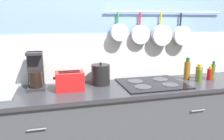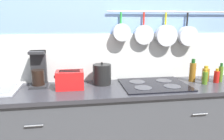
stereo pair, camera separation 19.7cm
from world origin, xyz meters
name	(u,v)px [view 1 (the left image)]	position (x,y,z in m)	size (l,w,h in m)	color
wall_back	(108,44)	(0.00, 0.32, 1.27)	(7.20, 0.16, 2.60)	#7293C6
cabinet_base	(116,134)	(0.00, 0.00, 0.44)	(2.78, 0.55, 0.87)	#3F4247
countertop	(116,89)	(0.00, 0.00, 0.89)	(2.82, 0.57, 0.03)	#2D2D33
coffee_maker	(36,74)	(-0.71, 0.16, 1.05)	(0.15, 0.18, 0.33)	#262628
toaster	(70,81)	(-0.42, 0.03, 0.99)	(0.26, 0.17, 0.17)	red
kettle	(101,75)	(-0.12, 0.13, 1.01)	(0.18, 0.18, 0.22)	black
cooktop	(152,83)	(0.37, 0.02, 0.91)	(0.62, 0.50, 0.01)	black
bottle_cooking_wine	(187,70)	(0.80, 0.10, 1.01)	(0.06, 0.06, 0.23)	#8C5919
bottle_vinegar	(200,75)	(0.87, -0.02, 0.97)	(0.05, 0.05, 0.15)	#4C721E
bottle_olive_oil	(199,72)	(0.95, 0.09, 0.98)	(0.07, 0.07, 0.16)	#8C5919
bottle_sesame_oil	(210,74)	(1.02, 0.01, 0.97)	(0.05, 0.05, 0.14)	red
bottle_hot_sauce	(213,71)	(1.08, 0.04, 0.99)	(0.04, 0.04, 0.19)	#4C721E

